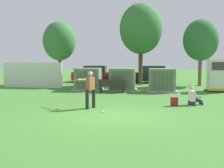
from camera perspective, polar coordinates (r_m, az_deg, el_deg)
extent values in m
plane|color=#3D752D|center=(11.49, 0.61, -6.59)|extent=(96.00, 96.00, 0.00)
cube|color=silver|center=(23.51, -15.67, 1.74)|extent=(4.80, 0.12, 2.00)
cube|color=#9E9B93|center=(20.90, -4.81, -1.09)|extent=(2.10, 1.70, 0.12)
cube|color=slate|center=(20.83, -4.83, 1.13)|extent=(1.80, 1.40, 1.50)
cube|color=#5B7056|center=(20.23, -7.03, 0.99)|extent=(0.06, 0.12, 1.27)
cube|color=#5B7056|center=(20.17, -6.33, 0.98)|extent=(0.06, 0.12, 1.27)
cube|color=#5B7056|center=(20.12, -5.62, 0.98)|extent=(0.06, 0.12, 1.27)
cube|color=#5B7056|center=(20.06, -4.91, 0.97)|extent=(0.06, 0.12, 1.27)
cube|color=#5B7056|center=(20.01, -4.20, 0.97)|extent=(0.06, 0.12, 1.27)
cube|color=#5B7056|center=(19.97, -3.48, 0.96)|extent=(0.06, 0.12, 1.27)
cube|color=#9E9B93|center=(20.45, 2.09, -1.21)|extent=(2.10, 1.70, 0.12)
cube|color=slate|center=(20.37, 2.10, 1.05)|extent=(1.80, 1.40, 1.50)
cube|color=#5B7056|center=(19.68, 0.07, 0.91)|extent=(0.06, 0.12, 1.27)
cube|color=#5B7056|center=(19.65, 0.80, 0.90)|extent=(0.06, 0.12, 1.27)
cube|color=#5B7056|center=(19.63, 1.54, 0.89)|extent=(0.06, 0.12, 1.27)
cube|color=#5B7056|center=(19.61, 2.29, 0.89)|extent=(0.06, 0.12, 1.27)
cube|color=#5B7056|center=(19.59, 3.03, 0.88)|extent=(0.06, 0.12, 1.27)
cube|color=#5B7056|center=(19.57, 3.78, 0.87)|extent=(0.06, 0.12, 1.27)
cube|color=#9E9B93|center=(20.23, 9.91, -1.36)|extent=(2.10, 1.70, 0.12)
cube|color=slate|center=(20.15, 9.94, 0.93)|extent=(1.80, 1.40, 1.50)
cube|color=#5B7056|center=(19.37, 8.18, 0.78)|extent=(0.06, 0.12, 1.27)
cube|color=#5B7056|center=(19.38, 8.94, 0.78)|extent=(0.06, 0.12, 1.27)
cube|color=#5B7056|center=(19.39, 9.69, 0.77)|extent=(0.06, 0.12, 1.27)
cube|color=#5B7056|center=(19.40, 10.44, 0.76)|extent=(0.06, 0.12, 1.27)
cube|color=#5B7056|center=(19.42, 11.19, 0.75)|extent=(0.06, 0.12, 1.27)
cube|color=#5B7056|center=(19.44, 11.94, 0.74)|extent=(0.06, 0.12, 1.27)
cube|color=#262626|center=(21.42, 20.47, -1.28)|extent=(1.60, 1.40, 0.10)
cube|color=silver|center=(21.32, 20.56, 1.80)|extent=(1.40, 1.20, 2.20)
cube|color=#383838|center=(20.70, 21.02, 3.36)|extent=(1.19, 0.04, 0.55)
cube|color=yellow|center=(20.80, 20.88, -1.06)|extent=(1.33, 0.04, 0.16)
cube|color=#2D2823|center=(19.41, 0.02, -0.40)|extent=(1.83, 0.54, 0.05)
cube|color=#2D2823|center=(19.21, -0.09, 0.28)|extent=(1.80, 0.18, 0.44)
cylinder|color=#2D2823|center=(19.73, -2.08, -1.00)|extent=(0.06, 0.06, 0.42)
cylinder|color=#2D2823|center=(19.44, 2.31, -1.10)|extent=(0.06, 0.06, 0.42)
cylinder|color=#2D2823|center=(19.46, -2.27, -1.09)|extent=(0.06, 0.06, 0.42)
cylinder|color=#2D2823|center=(19.16, 2.18, -1.19)|extent=(0.06, 0.06, 0.42)
cylinder|color=black|center=(13.17, -5.00, -3.14)|extent=(0.16, 0.16, 0.88)
cylinder|color=black|center=(13.54, -3.70, -2.91)|extent=(0.16, 0.16, 0.88)
cube|color=brown|center=(13.27, -4.36, 0.14)|extent=(0.40, 0.47, 0.60)
sphere|color=tan|center=(13.24, -4.38, 2.06)|extent=(0.23, 0.23, 0.23)
cylinder|color=tan|center=(13.43, -5.85, 0.87)|extent=(0.46, 0.43, 0.09)
cylinder|color=tan|center=(13.56, -5.36, 0.92)|extent=(0.17, 0.55, 0.09)
cylinder|color=#A5723F|center=(13.95, -7.73, 0.71)|extent=(0.78, 0.45, 0.21)
sphere|color=#A5723F|center=(13.66, -6.42, 0.94)|extent=(0.08, 0.08, 0.08)
sphere|color=white|center=(12.37, -1.83, -5.53)|extent=(0.09, 0.09, 0.09)
cube|color=#282D4C|center=(14.84, 15.68, -3.70)|extent=(0.33, 0.40, 0.20)
cube|color=white|center=(14.79, 15.71, -2.32)|extent=(0.32, 0.41, 0.52)
sphere|color=#DBAD89|center=(14.75, 15.75, -0.82)|extent=(0.22, 0.22, 0.22)
cylinder|color=#282D4C|center=(15.01, 16.29, -3.15)|extent=(0.47, 0.26, 0.13)
cylinder|color=#282D4C|center=(15.11, 17.05, -3.10)|extent=(0.32, 0.20, 0.46)
cylinder|color=#282D4C|center=(14.84, 16.64, -3.26)|extent=(0.47, 0.26, 0.13)
cylinder|color=#282D4C|center=(14.94, 17.41, -3.20)|extent=(0.32, 0.20, 0.46)
cylinder|color=#DBAD89|center=(15.10, 16.07, -2.35)|extent=(0.42, 0.20, 0.32)
cylinder|color=#DBAD89|center=(14.69, 16.87, -2.57)|extent=(0.42, 0.20, 0.32)
cube|color=maroon|center=(14.29, 12.38, -3.48)|extent=(0.37, 0.29, 0.44)
cube|color=maroon|center=(14.42, 12.17, -3.66)|extent=(0.23, 0.13, 0.22)
cylinder|color=brown|center=(26.31, -10.40, 2.63)|extent=(0.30, 0.30, 2.40)
ellipsoid|color=#387038|center=(26.33, -10.50, 8.48)|extent=(2.95, 2.95, 3.51)
cylinder|color=#4C3828|center=(25.43, 5.74, 3.33)|extent=(0.37, 0.37, 3.04)
ellipsoid|color=#387038|center=(25.54, 5.81, 10.99)|extent=(3.74, 3.74, 4.45)
cylinder|color=brown|center=(25.23, 17.22, 2.36)|extent=(0.29, 0.29, 2.38)
ellipsoid|color=#2D6633|center=(25.25, 17.38, 8.43)|extent=(2.93, 2.93, 3.48)
cube|color=maroon|center=(28.10, -3.63, 1.60)|extent=(4.23, 1.77, 0.80)
cube|color=#262B33|center=(28.04, -3.34, 3.07)|extent=(2.12, 1.59, 0.64)
cylinder|color=black|center=(27.53, -6.60, 0.96)|extent=(0.64, 0.23, 0.64)
cylinder|color=black|center=(29.19, -5.88, 1.21)|extent=(0.64, 0.23, 0.64)
cylinder|color=black|center=(27.09, -1.21, 0.92)|extent=(0.64, 0.23, 0.64)
cylinder|color=black|center=(28.78, -0.79, 1.18)|extent=(0.64, 0.23, 0.64)
cube|color=black|center=(27.54, 7.84, 1.49)|extent=(4.39, 2.24, 0.80)
cube|color=#262B33|center=(27.53, 8.17, 2.98)|extent=(2.29, 1.82, 0.64)
cylinder|color=black|center=(26.55, 5.32, 0.82)|extent=(0.66, 0.30, 0.64)
cylinder|color=black|center=(28.24, 4.96, 1.08)|extent=(0.66, 0.30, 0.64)
cylinder|color=black|center=(26.95, 10.84, 0.81)|extent=(0.66, 0.30, 0.64)
cylinder|color=black|center=(28.62, 10.16, 1.07)|extent=(0.66, 0.30, 0.64)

